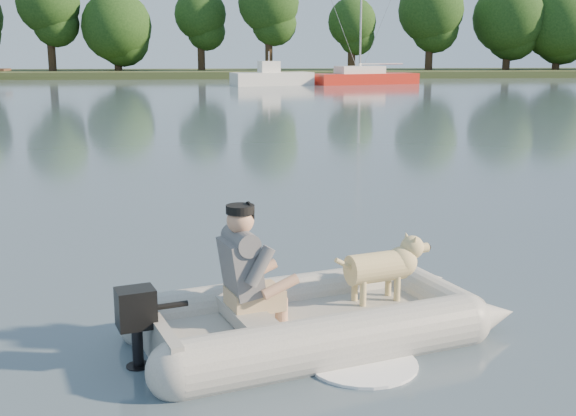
{
  "coord_description": "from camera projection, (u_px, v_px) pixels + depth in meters",
  "views": [
    {
      "loc": [
        -0.27,
        -6.23,
        2.51
      ],
      "look_at": [
        0.41,
        1.71,
        0.75
      ],
      "focal_mm": 45.0,
      "sensor_mm": 36.0,
      "label": 1
    }
  ],
  "objects": [
    {
      "name": "water",
      "position": [
        259.0,
        328.0,
        6.63
      ],
      "size": [
        160.0,
        160.0,
        0.0
      ],
      "primitive_type": "plane",
      "color": "slate",
      "rests_on": "ground"
    },
    {
      "name": "shore_bank",
      "position": [
        228.0,
        74.0,
        66.89
      ],
      "size": [
        160.0,
        12.0,
        0.7
      ],
      "primitive_type": "cube",
      "color": "#47512D",
      "rests_on": "water"
    },
    {
      "name": "treeline",
      "position": [
        333.0,
        18.0,
        65.7
      ],
      "size": [
        93.01,
        7.35,
        9.27
      ],
      "color": "#332316",
      "rests_on": "shore_bank"
    },
    {
      "name": "dinghy",
      "position": [
        318.0,
        275.0,
        6.33
      ],
      "size": [
        5.59,
        4.93,
        1.34
      ],
      "primitive_type": null,
      "rotation": [
        0.0,
        0.0,
        0.32
      ],
      "color": "#969691",
      "rests_on": "water"
    },
    {
      "name": "man",
      "position": [
        243.0,
        263.0,
        6.08
      ],
      "size": [
        0.85,
        0.79,
        1.04
      ],
      "primitive_type": null,
      "rotation": [
        0.0,
        0.0,
        0.32
      ],
      "color": "#5C5D61",
      "rests_on": "dinghy"
    },
    {
      "name": "dog",
      "position": [
        376.0,
        273.0,
        6.63
      ],
      "size": [
        0.95,
        0.59,
        0.6
      ],
      "primitive_type": null,
      "rotation": [
        0.0,
        0.0,
        0.32
      ],
      "color": "tan",
      "rests_on": "dinghy"
    },
    {
      "name": "outboard_motor",
      "position": [
        137.0,
        332.0,
        5.77
      ],
      "size": [
        0.47,
        0.39,
        0.76
      ],
      "primitive_type": null,
      "rotation": [
        0.0,
        0.0,
        0.32
      ],
      "color": "black",
      "rests_on": "dinghy"
    },
    {
      "name": "motorboat",
      "position": [
        272.0,
        69.0,
        50.81
      ],
      "size": [
        6.24,
        3.75,
        2.47
      ],
      "primitive_type": null,
      "rotation": [
        0.0,
        0.0,
        0.28
      ],
      "color": "white",
      "rests_on": "water"
    },
    {
      "name": "sailboat",
      "position": [
        364.0,
        78.0,
        52.66
      ],
      "size": [
        8.08,
        4.47,
        10.64
      ],
      "rotation": [
        0.0,
        0.0,
        0.3
      ],
      "color": "red",
      "rests_on": "water"
    }
  ]
}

